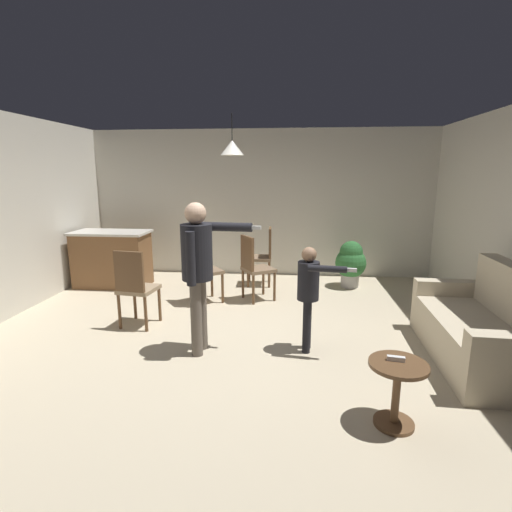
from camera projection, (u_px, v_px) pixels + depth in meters
ground at (237, 344)px, 4.39m from camera, size 7.68×7.68×0.00m
wall_back at (260, 204)px, 7.21m from camera, size 6.40×0.10×2.70m
couch_floral at (483, 330)px, 3.93m from camera, size 0.93×1.83×1.00m
kitchen_counter at (112, 259)px, 6.56m from camera, size 1.26×0.66×0.95m
side_table_by_couch at (397, 386)px, 2.91m from camera, size 0.44×0.44×0.52m
person_adult at (198, 262)px, 3.99m from camera, size 0.82×0.47×1.62m
person_child at (309, 287)px, 4.08m from camera, size 0.58×0.38×1.16m
dining_chair_by_counter at (263, 254)px, 6.61m from camera, size 0.44×0.44×1.00m
dining_chair_near_wall at (135, 285)px, 4.76m from camera, size 0.47×0.47×1.00m
dining_chair_centre_back at (254, 265)px, 5.79m from camera, size 0.58×0.58×1.00m
dining_chair_spare at (201, 267)px, 5.68m from camera, size 0.59×0.59×1.00m
potted_plant_corner at (351, 262)px, 6.51m from camera, size 0.52×0.52×0.79m
spare_remote_on_table at (396, 359)px, 2.90m from camera, size 0.13×0.06×0.04m
ceiling_light_pendant at (232, 148)px, 5.24m from camera, size 0.32×0.32×0.55m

